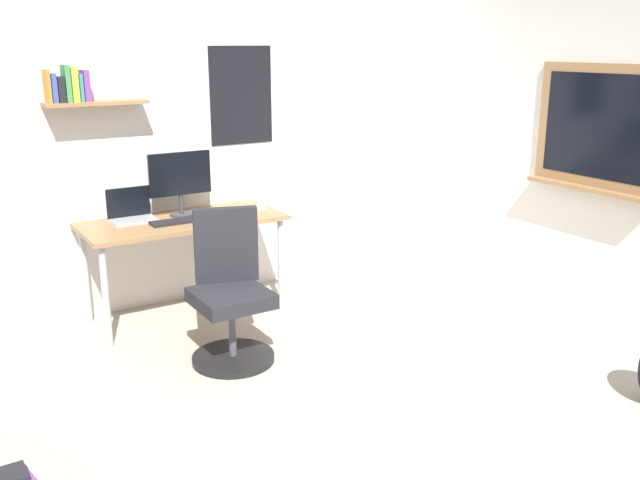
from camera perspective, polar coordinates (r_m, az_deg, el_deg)
The scene contains 10 objects.
ground_plane at distance 3.80m, azimuth 6.58°, elevation -14.90°, with size 5.20×5.20×0.00m, color #ADA393.
wall_back at distance 5.42m, azimuth -9.51°, elevation 8.96°, with size 5.00×0.30×2.60m.
desk at distance 5.05m, azimuth -11.18°, elevation 0.89°, with size 1.42×0.63×0.73m.
office_chair at distance 4.39m, azimuth -7.41°, elevation -4.67°, with size 0.52×0.55×0.95m.
laptop at distance 5.06m, azimuth -15.25°, elevation 2.16°, with size 0.31×0.21×0.23m.
monitor_primary at distance 5.08m, azimuth -11.44°, elevation 4.95°, with size 0.46×0.17×0.46m.
keyboard at distance 4.94m, azimuth -11.67°, elevation 1.51°, with size 0.37×0.13×0.02m, color black.
computer_mouse at distance 5.03m, azimuth -8.70°, elevation 2.03°, with size 0.10×0.06×0.03m, color #262628.
coffee_mug at distance 5.24m, azimuth -4.91°, elevation 3.02°, with size 0.08×0.08×0.09m, color silver.
book_stack_on_floor at distance 3.62m, azimuth -24.54°, elevation -17.52°, with size 0.24×0.18×0.06m.
Camera 1 is at (-2.08, -2.52, 1.94)m, focal length 38.90 mm.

